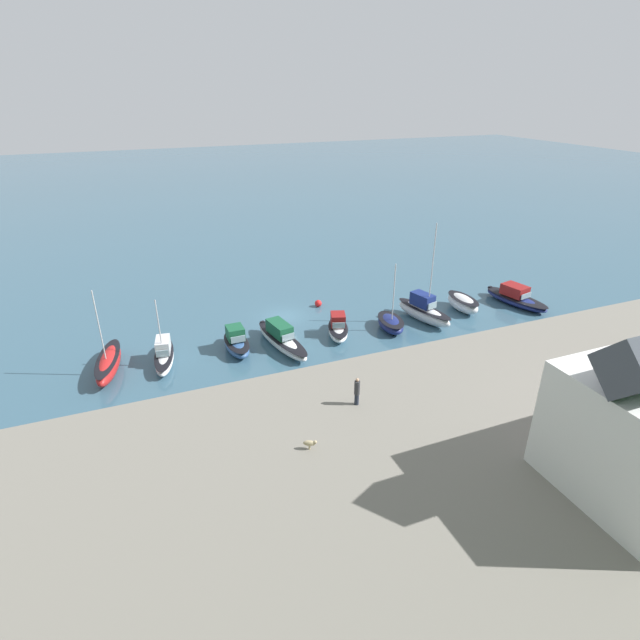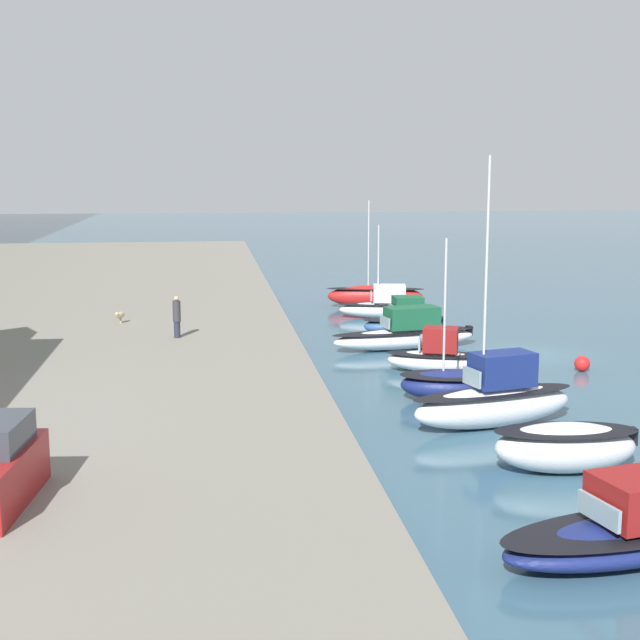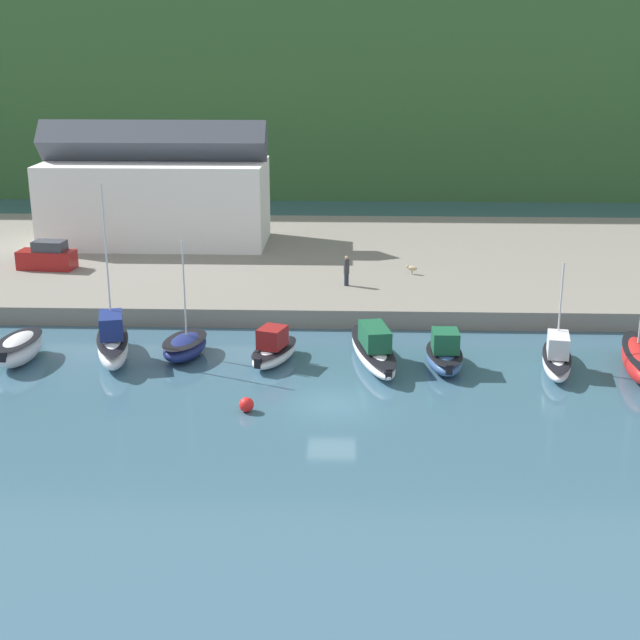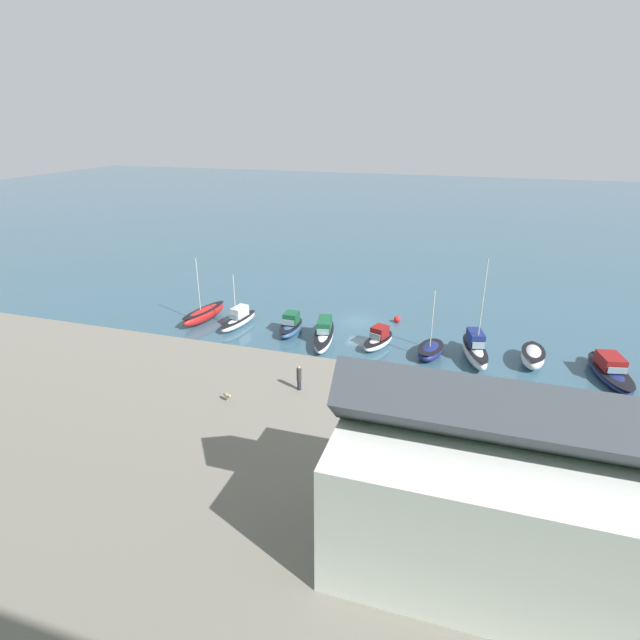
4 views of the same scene
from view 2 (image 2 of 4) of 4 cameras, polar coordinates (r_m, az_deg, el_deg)
The scene contains 13 objects.
ground_plane at distance 48.68m, azimuth 13.28°, elevation -2.13°, with size 320.00×320.00×0.00m, color #385B70.
moored_boat_0 at distance 24.41m, azimuth 19.57°, elevation -12.47°, with size 4.03×7.93×2.12m.
moored_boat_1 at distance 30.15m, azimuth 15.44°, elevation -7.79°, with size 2.34×4.83×1.63m.
moored_boat_2 at distance 34.60m, azimuth 11.13°, elevation -4.99°, with size 3.46×7.11×10.20m.
moored_boat_3 at distance 38.32m, azimuth 8.36°, elevation -4.08°, with size 2.98×4.67×6.89m.
moored_boat_4 at distance 43.47m, azimuth 7.46°, elevation -2.31°, with size 3.32×5.10×2.19m.
moored_boat_5 at distance 48.85m, azimuth 5.54°, elevation -0.89°, with size 3.46×8.60×2.31m.
moored_boat_6 at distance 52.85m, azimuth 5.43°, elevation -0.08°, with size 2.08×4.90×2.32m.
moored_boat_7 at distance 58.94m, azimuth 4.22°, elevation 0.91°, with size 2.56×6.28×6.14m.
moored_boat_8 at distance 63.27m, azimuth 3.56°, elevation 1.56°, with size 2.91×7.11×7.57m.
person_on_quay at distance 45.81m, azimuth -9.15°, elevation 0.23°, with size 0.40×0.40×2.14m.
dog_on_quay at distance 50.84m, azimuth -12.68°, elevation 0.31°, with size 0.86×0.62×0.68m.
mooring_buoy_0 at distance 45.15m, azimuth 16.43°, elevation -2.70°, with size 0.75×0.75×0.75m.
Camera 2 is at (-44.58, 16.98, 9.69)m, focal length 50.00 mm.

